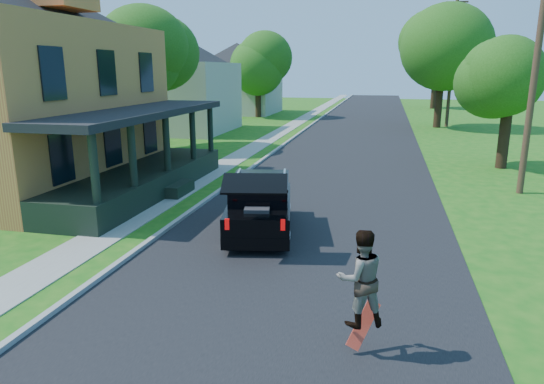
% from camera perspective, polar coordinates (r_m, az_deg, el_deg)
% --- Properties ---
extents(ground, '(140.00, 140.00, 0.00)m').
position_cam_1_polar(ground, '(11.32, 2.27, -9.33)').
color(ground, '#166113').
rests_on(ground, ground).
extents(street, '(8.00, 120.00, 0.02)m').
position_cam_1_polar(street, '(30.60, 9.41, 5.54)').
color(street, black).
rests_on(street, ground).
extents(curb, '(0.15, 120.00, 0.12)m').
position_cam_1_polar(curb, '(31.11, 1.92, 5.87)').
color(curb, '#959691').
rests_on(curb, ground).
extents(sidewalk, '(1.30, 120.00, 0.03)m').
position_cam_1_polar(sidewalk, '(31.45, -0.87, 5.96)').
color(sidewalk, gray).
rests_on(sidewalk, ground).
extents(front_walk, '(6.50, 1.20, 0.03)m').
position_cam_1_polar(front_walk, '(20.33, -21.49, 0.37)').
color(front_walk, gray).
rests_on(front_walk, ground).
extents(neighbor_house_mid, '(12.78, 12.78, 8.30)m').
position_cam_1_polar(neighbor_house_mid, '(37.52, -11.48, 13.45)').
color(neighbor_house_mid, beige).
rests_on(neighbor_house_mid, ground).
extents(neighbor_house_far, '(12.78, 12.78, 8.30)m').
position_cam_1_polar(neighbor_house_far, '(52.51, -4.08, 13.84)').
color(neighbor_house_far, beige).
rests_on(neighbor_house_far, ground).
extents(black_suv, '(2.43, 4.64, 2.06)m').
position_cam_1_polar(black_suv, '(13.71, -1.41, -1.59)').
color(black_suv, black).
rests_on(black_suv, ground).
extents(skateboarder, '(0.96, 0.87, 1.60)m').
position_cam_1_polar(skateboarder, '(7.88, 10.37, -9.92)').
color(skateboarder, black).
rests_on(skateboarder, ground).
extents(skateboard, '(0.53, 0.43, 0.78)m').
position_cam_1_polar(skateboard, '(8.35, 10.68, -15.23)').
color(skateboard, red).
rests_on(skateboard, ground).
extents(tree_left_mid, '(6.26, 6.40, 8.47)m').
position_cam_1_polar(tree_left_mid, '(28.57, -13.25, 16.06)').
color(tree_left_mid, black).
rests_on(tree_left_mid, ground).
extents(tree_left_far, '(6.43, 6.20, 8.30)m').
position_cam_1_polar(tree_left_far, '(47.70, -1.72, 15.19)').
color(tree_left_far, black).
rests_on(tree_left_far, ground).
extents(tree_right_near, '(5.21, 4.82, 6.39)m').
position_cam_1_polar(tree_right_near, '(24.96, 26.23, 12.25)').
color(tree_right_near, black).
rests_on(tree_right_near, ground).
extents(tree_right_mid, '(8.07, 8.19, 10.29)m').
position_cam_1_polar(tree_right_mid, '(41.27, 19.52, 16.55)').
color(tree_right_mid, black).
rests_on(tree_right_mid, ground).
extents(tree_right_far, '(7.03, 7.24, 8.81)m').
position_cam_1_polar(tree_right_far, '(61.39, 18.76, 14.67)').
color(tree_right_far, black).
rests_on(tree_right_far, ground).
extents(utility_pole_near, '(1.46, 0.44, 9.17)m').
position_cam_1_polar(utility_pole_near, '(19.99, 28.64, 13.11)').
color(utility_pole_near, '#4A2F22').
rests_on(utility_pole_near, ground).
extents(utility_pole_far, '(1.64, 0.28, 10.14)m').
position_cam_1_polar(utility_pole_far, '(41.98, 20.42, 14.33)').
color(utility_pole_far, '#4A2F22').
rests_on(utility_pole_far, ground).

